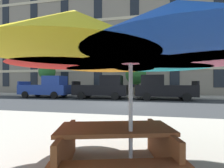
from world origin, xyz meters
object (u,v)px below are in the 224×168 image
at_px(pickup_black_midblock, 162,88).
at_px(picnic_table, 115,144).
at_px(pickup_black, 103,88).
at_px(pickup_blue, 47,88).
at_px(street_tree_left, 47,72).
at_px(street_tree_middle, 136,74).
at_px(patio_umbrella, 131,48).

xyz_separation_m(pickup_black_midblock, picnic_table, (-1.84, -12.51, -0.54)).
relative_size(pickup_black, picnic_table, 2.38).
xyz_separation_m(pickup_blue, pickup_black, (5.88, 0.00, 0.00)).
distance_m(pickup_blue, pickup_black_midblock, 11.28).
height_order(pickup_black, pickup_black_midblock, same).
distance_m(pickup_blue, street_tree_left, 4.00).
bearing_deg(street_tree_middle, picnic_table, -87.64).
bearing_deg(pickup_blue, picnic_table, -52.95).
bearing_deg(pickup_black, pickup_black_midblock, 0.00).
bearing_deg(pickup_black_midblock, street_tree_left, 167.54).
xyz_separation_m(pickup_black, patio_umbrella, (3.83, -12.70, 0.97)).
height_order(pickup_black, patio_umbrella, patio_umbrella).
relative_size(pickup_black_midblock, street_tree_left, 1.30).
relative_size(pickup_blue, picnic_table, 2.38).
distance_m(pickup_black_midblock, street_tree_left, 13.71).
bearing_deg(street_tree_middle, pickup_blue, -161.07).
height_order(pickup_blue, pickup_black_midblock, same).
bearing_deg(pickup_black_midblock, patio_umbrella, -97.02).
height_order(pickup_black, street_tree_middle, street_tree_middle).
height_order(pickup_black_midblock, street_tree_left, street_tree_left).
relative_size(street_tree_middle, patio_umbrella, 0.96).
height_order(pickup_blue, street_tree_middle, street_tree_middle).
xyz_separation_m(street_tree_left, picnic_table, (11.43, -15.44, -2.40)).
bearing_deg(patio_umbrella, picnic_table, 144.59).
distance_m(pickup_blue, pickup_black, 5.88).
bearing_deg(street_tree_middle, pickup_black, -134.05).
bearing_deg(picnic_table, pickup_black_midblock, 81.64).
relative_size(pickup_black_midblock, street_tree_middle, 1.42).
xyz_separation_m(pickup_black, picnic_table, (3.56, -12.51, -0.54)).
distance_m(street_tree_left, patio_umbrella, 19.55).
relative_size(street_tree_middle, picnic_table, 1.67).
relative_size(pickup_black, patio_umbrella, 1.37).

